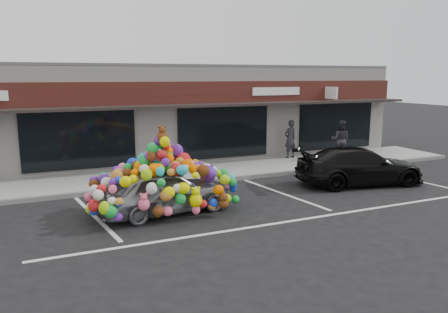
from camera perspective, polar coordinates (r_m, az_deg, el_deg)
name	(u,v)px	position (r m, az deg, el deg)	size (l,w,h in m)	color
ground	(206,205)	(13.22, -2.41, -6.36)	(90.00, 90.00, 0.00)	black
shop_building	(139,112)	(20.81, -11.00, 5.72)	(24.00, 7.20, 4.31)	white
sidewalk	(168,175)	(16.87, -7.37, -2.45)	(26.00, 3.00, 0.15)	gray
kerb	(180,184)	(15.47, -5.79, -3.60)	(26.00, 0.18, 0.16)	slate
parking_stripe_left	(95,217)	(12.66, -16.49, -7.54)	(0.12, 4.40, 0.01)	silver
parking_stripe_mid	(282,193)	(14.59, 7.63, -4.80)	(0.12, 4.40, 0.01)	silver
parking_stripe_right	(405,178)	(17.94, 22.55, -2.63)	(0.12, 4.40, 0.01)	silver
lane_line	(305,219)	(12.17, 10.54, -8.02)	(14.00, 0.12, 0.01)	silver
toy_car	(164,185)	(12.42, -7.78, -3.70)	(2.79, 4.27, 2.37)	gray
black_sedan	(360,166)	(16.28, 17.29, -1.20)	(4.57, 1.86, 1.33)	black
pedestrian_a	(290,139)	(19.96, 8.65, 2.27)	(0.63, 0.41, 1.73)	black
pedestrian_b	(340,140)	(20.26, 14.95, 2.15)	(0.84, 0.65, 1.73)	black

